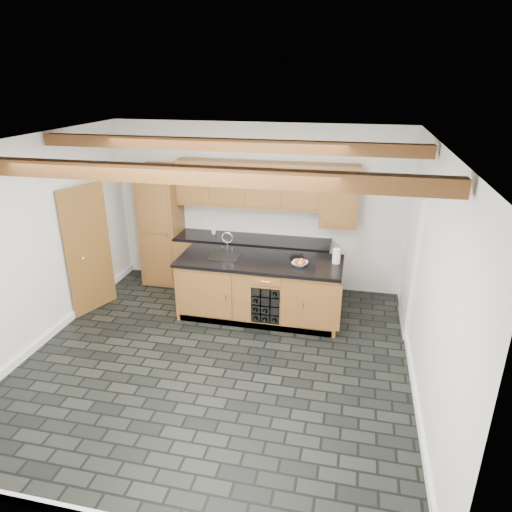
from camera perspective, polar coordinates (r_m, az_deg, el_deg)
The scene contains 10 objects.
ground at distance 6.21m, azimuth -4.91°, elevation -12.66°, with size 5.00×5.00×0.00m, color black.
room_shell at distance 6.00m, azimuth -4.66°, elevation 2.43°, with size 5.01×5.00×5.00m.
back_cabinetry at distance 7.80m, azimuth -2.93°, elevation 2.84°, with size 3.65×0.62×2.20m.
island at distance 6.99m, azimuth 0.49°, elevation -4.03°, with size 2.48×0.96×0.93m.
faucet at distance 6.96m, azimuth -3.90°, elevation 0.30°, with size 0.45×0.40×0.34m.
kitchen_scale at distance 6.91m, azimuth 5.08°, elevation 0.07°, with size 0.22×0.16×0.06m.
fruit_bowl at distance 6.62m, azimuth 5.49°, elevation -0.96°, with size 0.23×0.23×0.06m, color silver.
fruit_cluster at distance 6.61m, azimuth 5.50°, elevation -0.71°, with size 0.16×0.17×0.07m.
paper_towel at distance 6.75m, azimuth 10.02°, elevation -0.00°, with size 0.12×0.12×0.22m, color white.
mug at distance 7.93m, azimuth -5.31°, elevation 3.07°, with size 0.10×0.10×0.09m, color white.
Camera 1 is at (1.62, -4.87, 3.50)m, focal length 32.00 mm.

